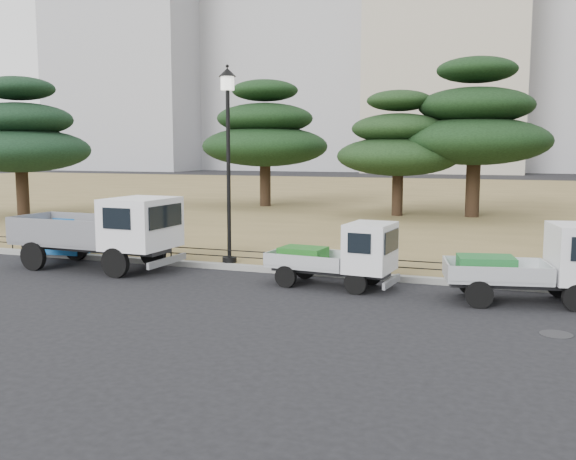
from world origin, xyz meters
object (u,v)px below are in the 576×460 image
at_px(truck_kei_front, 341,255).
at_px(street_lamp, 228,132).
at_px(truck_kei_rear, 538,264).
at_px(tarp_pile, 66,238).
at_px(truck_large, 103,229).

distance_m(truck_kei_front, street_lamp, 5.09).
height_order(truck_kei_rear, tarp_pile, truck_kei_rear).
height_order(truck_kei_front, truck_kei_rear, truck_kei_rear).
height_order(truck_large, truck_kei_rear, truck_large).
bearing_deg(truck_kei_rear, truck_kei_front, 167.19).
distance_m(truck_kei_rear, tarp_pile, 14.11).
distance_m(truck_kei_front, truck_kei_rear, 4.57).
xyz_separation_m(truck_kei_rear, street_lamp, (-8.33, 1.60, 3.00)).
distance_m(truck_large, tarp_pile, 2.89).
bearing_deg(tarp_pile, truck_kei_front, -8.43).
height_order(truck_large, truck_kei_front, truck_large).
distance_m(truck_kei_rear, street_lamp, 9.00).
height_order(truck_large, tarp_pile, truck_large).
bearing_deg(street_lamp, truck_kei_rear, -10.85).
xyz_separation_m(truck_large, tarp_pile, (-2.46, 1.41, -0.56)).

